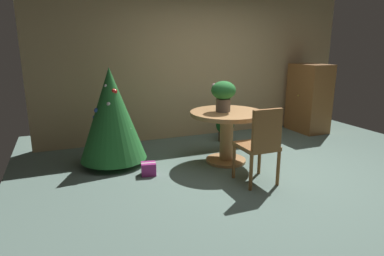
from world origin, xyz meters
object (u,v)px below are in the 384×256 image
object	(u,v)px
holiday_tree	(112,114)
gift_box_purple	(149,169)
wooden_cabinet	(309,98)
potted_plant	(225,127)
flower_vase	(224,93)
round_dining_table	(227,126)
wooden_chair_near	(260,142)

from	to	relation	value
holiday_tree	gift_box_purple	distance (m)	0.96
holiday_tree	wooden_cabinet	world-z (taller)	holiday_tree
holiday_tree	potted_plant	xyz separation A→B (m)	(2.05, 0.45, -0.49)
flower_vase	holiday_tree	distance (m)	1.62
round_dining_table	flower_vase	distance (m)	0.48
holiday_tree	potted_plant	world-z (taller)	holiday_tree
flower_vase	potted_plant	xyz separation A→B (m)	(0.54, 0.95, -0.77)
wooden_chair_near	potted_plant	size ratio (longest dim) A/B	2.12
flower_vase	potted_plant	size ratio (longest dim) A/B	0.95
wooden_chair_near	wooden_cabinet	size ratio (longest dim) A/B	0.73
gift_box_purple	potted_plant	distance (m)	2.00
round_dining_table	wooden_chair_near	size ratio (longest dim) A/B	1.09
holiday_tree	gift_box_purple	bearing A→B (deg)	-59.21
flower_vase	wooden_chair_near	xyz separation A→B (m)	(0.05, -0.91, -0.49)
flower_vase	wooden_cabinet	size ratio (longest dim) A/B	0.33
gift_box_purple	flower_vase	bearing A→B (deg)	5.18
round_dining_table	gift_box_purple	size ratio (longest dim) A/B	4.86
round_dining_table	potted_plant	size ratio (longest dim) A/B	2.31
flower_vase	potted_plant	bearing A→B (deg)	60.35
round_dining_table	holiday_tree	xyz separation A→B (m)	(-1.56, 0.53, 0.19)
flower_vase	potted_plant	distance (m)	1.34
round_dining_table	gift_box_purple	distance (m)	1.29
gift_box_purple	potted_plant	bearing A→B (deg)	31.85
wooden_chair_near	potted_plant	distance (m)	1.94
gift_box_purple	wooden_cabinet	size ratio (longest dim) A/B	0.16
gift_box_purple	wooden_cabinet	world-z (taller)	wooden_cabinet
round_dining_table	holiday_tree	distance (m)	1.66
gift_box_purple	wooden_cabinet	distance (m)	3.77
holiday_tree	wooden_cabinet	xyz separation A→B (m)	(3.93, 0.48, -0.08)
wooden_cabinet	holiday_tree	bearing A→B (deg)	-173.06
round_dining_table	flower_vase	bearing A→B (deg)	148.50
flower_vase	holiday_tree	bearing A→B (deg)	161.83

